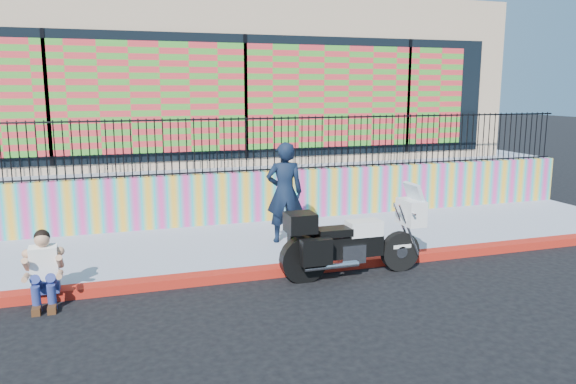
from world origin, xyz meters
name	(u,v)px	position (x,y,z in m)	size (l,w,h in m)	color
ground	(306,272)	(0.00, 0.00, 0.00)	(90.00, 90.00, 0.00)	black
red_curb	(307,268)	(0.00, 0.00, 0.07)	(16.00, 0.30, 0.15)	#A40B16
sidewalk	(278,242)	(0.00, 1.65, 0.07)	(16.00, 3.00, 0.15)	#9298AF
mural_wall	(257,196)	(0.00, 3.25, 0.70)	(16.00, 0.20, 1.10)	#DD3A92
metal_fence	(256,145)	(0.00, 3.25, 1.85)	(15.80, 0.04, 1.20)	black
elevated_platform	(214,169)	(0.00, 8.35, 0.62)	(16.00, 10.00, 1.25)	#9298AF
storefront_building	(213,81)	(0.00, 8.13, 3.25)	(14.00, 8.06, 4.00)	tan
police_motorcycle	(351,239)	(0.62, -0.42, 0.63)	(2.42, 0.80, 1.50)	black
police_officer	(285,192)	(0.07, 1.42, 1.11)	(0.70, 0.46, 1.92)	black
seated_man	(44,276)	(-4.05, -0.26, 0.45)	(0.54, 0.71, 1.06)	navy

